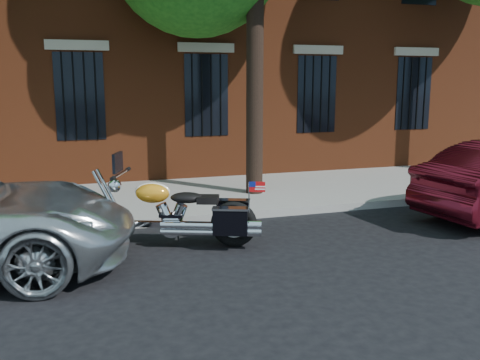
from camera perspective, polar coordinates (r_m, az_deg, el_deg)
name	(u,v)px	position (r m, az deg, el deg)	size (l,w,h in m)	color
ground	(284,238)	(8.93, 4.72, -6.14)	(120.00, 120.00, 0.00)	black
curb	(256,214)	(10.15, 1.73, -3.62)	(40.00, 0.16, 0.15)	gray
sidewalk	(228,194)	(11.89, -1.33, -1.51)	(40.00, 3.60, 0.15)	gray
motorcycle	(177,215)	(8.39, -6.68, -3.76)	(2.64, 1.53, 1.47)	black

